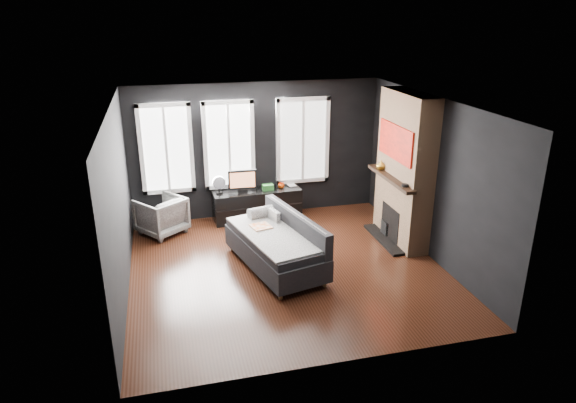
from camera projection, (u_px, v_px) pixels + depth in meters
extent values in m
plane|color=black|center=(287.00, 268.00, 8.46)|extent=(5.00, 5.00, 0.00)
plane|color=white|center=(286.00, 104.00, 7.51)|extent=(5.00, 5.00, 0.00)
cube|color=black|center=(256.00, 150.00, 10.25)|extent=(5.00, 0.02, 2.70)
cube|color=black|center=(119.00, 205.00, 7.41)|extent=(0.02, 5.00, 2.70)
cube|color=black|center=(432.00, 178.00, 8.55)|extent=(0.02, 5.00, 2.70)
cube|color=gray|center=(274.00, 219.00, 8.75)|extent=(0.15, 0.33, 0.32)
imported|color=white|center=(161.00, 214.00, 9.64)|extent=(1.04, 1.03, 0.78)
imported|color=#F94E0D|center=(281.00, 185.00, 10.36)|extent=(0.16, 0.14, 0.13)
imported|color=tan|center=(288.00, 181.00, 10.46)|extent=(0.16, 0.04, 0.22)
cube|color=#286727|center=(268.00, 187.00, 10.24)|extent=(0.22, 0.15, 0.12)
imported|color=gold|center=(381.00, 165.00, 9.41)|extent=(0.18, 0.19, 0.17)
cylinder|color=black|center=(405.00, 185.00, 8.53)|extent=(0.15, 0.15, 0.04)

